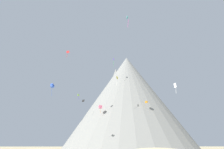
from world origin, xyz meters
TOP-DOWN VIEW (x-y plane):
  - rock_massif at (10.38, 71.63)m, footprint 89.33×89.33m
  - kite_teal_high at (5.82, 22.35)m, footprint 0.71×0.67m
  - kite_orange_mid at (16.12, 48.90)m, footprint 1.28×1.31m
  - kite_blue_high at (-24.91, 56.25)m, footprint 1.77×1.82m
  - kite_black_mid at (-8.17, 35.76)m, footprint 0.96×0.74m
  - kite_red_high at (-15.43, 38.88)m, footprint 1.22×0.53m
  - kite_indigo_high at (3.00, 55.67)m, footprint 0.42×1.10m
  - kite_rainbow_mid at (-2.74, 50.81)m, footprint 1.60×1.56m
  - kite_lime_mid at (-12.25, 52.22)m, footprint 0.64×0.70m
  - kite_yellow_high at (3.68, 43.40)m, footprint 1.13×1.52m
  - kite_white_mid at (20.19, 26.75)m, footprint 0.60×0.87m

SIDE VIEW (x-z plane):
  - kite_black_mid at x=-8.17m, z-range 15.74..16.61m
  - kite_rainbow_mid at x=-2.74m, z-range 15.35..18.50m
  - kite_orange_mid at x=16.12m, z-range 18.22..19.25m
  - kite_white_mid at x=20.19m, z-range 17.26..20.54m
  - kite_lime_mid at x=-12.25m, z-range 20.54..23.20m
  - rock_massif at x=10.38m, z-range -0.41..48.87m
  - kite_yellow_high at x=3.68m, z-range 25.19..29.00m
  - kite_blue_high at x=-24.91m, z-range 24.54..30.29m
  - kite_red_high at x=-15.43m, z-range 34.31..37.20m
  - kite_teal_high at x=5.82m, z-range 37.12..41.17m
  - kite_indigo_high at x=3.00m, z-range 38.20..42.50m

